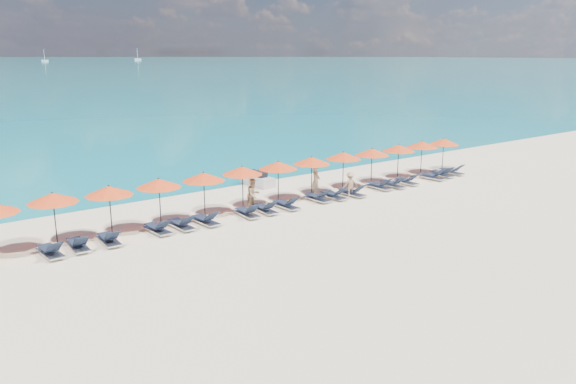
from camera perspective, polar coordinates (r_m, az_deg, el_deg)
ground at (r=25.54m, az=4.05°, el=-3.92°), size 1400.00×1400.00×0.00m
sailboat_near at (r=554.72m, az=-23.48°, el=12.17°), size 5.75×1.92×10.54m
sailboat_far at (r=625.03m, az=-15.03°, el=12.92°), size 6.69×2.23×12.27m
jetski at (r=34.03m, az=-3.10°, el=1.27°), size 1.03×2.46×0.86m
beachgoer_a at (r=30.99m, az=2.84°, el=1.13°), size 0.82×0.79×1.90m
beachgoer_b at (r=28.50m, az=-3.54°, el=-0.27°), size 0.88×0.59×1.66m
beachgoer_c at (r=31.42m, az=6.33°, el=0.78°), size 0.99×0.65×1.41m
umbrella_2 at (r=25.08m, az=-22.79°, el=-0.54°), size 2.10×2.10×2.28m
umbrella_3 at (r=25.51m, az=-17.73°, el=0.13°), size 2.10×2.10×2.28m
umbrella_4 at (r=26.38m, az=-12.99°, el=0.88°), size 2.10×2.10×2.28m
umbrella_5 at (r=27.33m, az=-8.56°, el=1.54°), size 2.10×2.10×2.28m
umbrella_6 at (r=28.58m, az=-4.66°, el=2.19°), size 2.10×2.10×2.28m
umbrella_7 at (r=29.81m, az=-1.01°, el=2.73°), size 2.10×2.10×2.28m
umbrella_8 at (r=31.16m, az=2.43°, el=3.21°), size 2.10×2.10×2.28m
umbrella_9 at (r=32.77m, az=5.66°, el=3.69°), size 2.10×2.10×2.28m
umbrella_10 at (r=34.21m, az=8.54°, el=4.04°), size 2.10×2.10×2.28m
umbrella_11 at (r=35.94m, az=11.18°, el=4.40°), size 2.10×2.10×2.28m
umbrella_12 at (r=37.70m, az=13.47°, el=4.72°), size 2.10×2.10×2.28m
umbrella_13 at (r=39.30m, az=15.55°, el=4.96°), size 2.10×2.10×2.28m
lounger_3 at (r=24.15m, az=-23.00°, el=-5.52°), size 0.74×1.74×0.66m
lounger_4 at (r=24.51m, az=-20.56°, el=-5.01°), size 0.71×1.73×0.66m
lounger_5 at (r=24.80m, az=-17.73°, el=-4.55°), size 0.70×1.73×0.66m
lounger_6 at (r=25.68m, az=-13.10°, el=-3.60°), size 0.75×1.74×0.66m
lounger_7 at (r=26.08m, az=-10.77°, el=-3.21°), size 0.70×1.73×0.66m
lounger_8 at (r=26.55m, az=-8.37°, el=-2.80°), size 0.75×1.74×0.66m
lounger_9 at (r=27.56m, az=-4.17°, el=-2.06°), size 0.72×1.73×0.66m
lounger_10 at (r=28.17m, az=-2.34°, el=-1.68°), size 0.73×1.74×0.66m
lounger_11 at (r=28.89m, az=-0.18°, el=-1.26°), size 0.65×1.71×0.66m
lounger_12 at (r=30.37m, az=3.02°, el=-0.53°), size 0.67×1.72×0.66m
lounger_13 at (r=30.91m, az=4.66°, el=-0.30°), size 0.69×1.72×0.66m
lounger_14 at (r=31.62m, az=6.53°, el=-0.02°), size 0.78×1.75×0.66m
lounger_15 at (r=33.42m, az=9.25°, el=0.66°), size 0.63×1.70×0.66m
lounger_16 at (r=34.01m, az=10.61°, el=0.83°), size 0.63×1.70×0.66m
lounger_17 at (r=34.98m, az=11.91°, el=1.13°), size 0.70×1.73×0.66m
lounger_18 at (r=36.69m, az=14.46°, el=1.58°), size 0.76×1.75×0.66m
lounger_19 at (r=37.63m, az=15.35°, el=1.83°), size 0.76×1.75×0.66m
lounger_20 at (r=38.58m, az=16.29°, el=2.06°), size 0.72×1.73×0.66m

